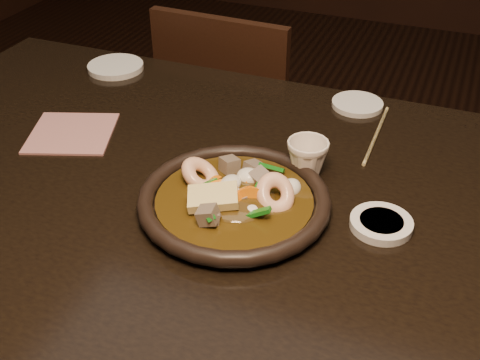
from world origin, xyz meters
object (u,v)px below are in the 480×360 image
at_px(table, 249,232).
at_px(plate, 234,201).
at_px(chair, 237,131).
at_px(tea_cup, 307,157).

distance_m(table, plate, 0.10).
bearing_deg(chair, plate, 113.99).
height_order(table, tea_cup, tea_cup).
bearing_deg(tea_cup, plate, -119.97).
bearing_deg(table, plate, -104.71).
xyz_separation_m(table, chair, (-0.29, 0.67, -0.22)).
bearing_deg(table, tea_cup, 54.71).
distance_m(chair, tea_cup, 0.75).
distance_m(plate, tea_cup, 0.16).
relative_size(table, tea_cup, 21.76).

